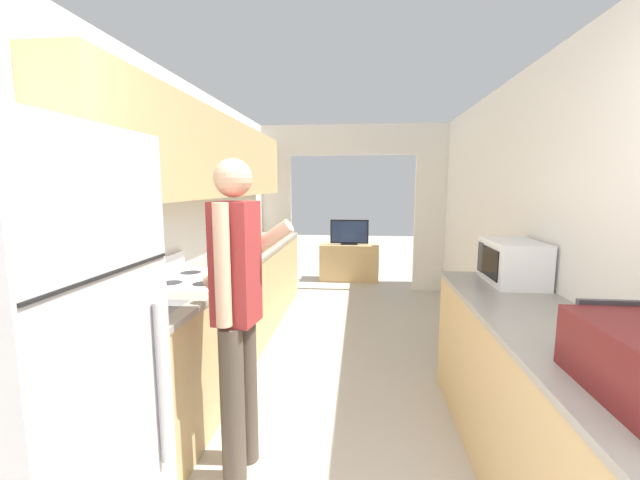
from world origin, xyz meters
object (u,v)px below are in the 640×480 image
Objects in this scene: microwave at (512,262)px; knife at (227,265)px; tv_cabinet at (349,262)px; television at (349,232)px; person at (237,309)px; range_oven at (199,335)px; refrigerator at (33,377)px.

microwave reaches higher than knife.
television reaches higher than tv_cabinet.
knife is (-0.49, 1.24, -0.02)m from person.
range_oven is at bearing -134.45° from knife.
range_oven is at bearing 90.91° from refrigerator.
tv_cabinet is 3.53m from knife.
person is at bearing -153.61° from microwave.
refrigerator is 1.71× the size of range_oven.
television is at bearing -90.00° from tv_cabinet.
tv_cabinet is at bearing 38.33° from knife.
television is at bearing 74.63° from range_oven.
knife is at bearing 170.11° from microwave.
person reaches higher than tv_cabinet.
knife is (-0.96, -3.34, 0.62)m from tv_cabinet.
person is 1.78× the size of tv_cabinet.
television is (0.47, 4.54, -0.12)m from person.
person is at bearing -95.93° from television.
range_oven is 3.54× the size of knife.
tv_cabinet is (1.01, 5.31, -0.60)m from refrigerator.
television is at bearing 108.77° from microwave.
person is (0.56, -0.78, 0.48)m from range_oven.
range_oven is (-0.02, 1.51, -0.44)m from refrigerator.
person reaches higher than television.
television is (1.01, 5.27, -0.08)m from refrigerator.
range_oven is at bearing -105.20° from tv_cabinet.
tv_cabinet is 1.54× the size of television.
knife is at bearing 88.62° from refrigerator.
refrigerator is at bearing -100.75° from tv_cabinet.
person is 4.65m from tv_cabinet.
knife reaches higher than tv_cabinet.
refrigerator is at bearing -89.09° from range_oven.
microwave is 4.00m from tv_cabinet.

